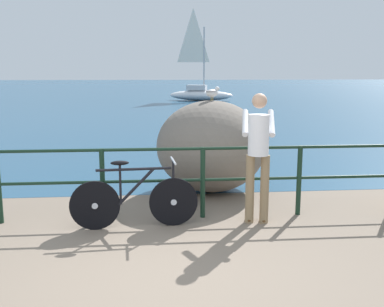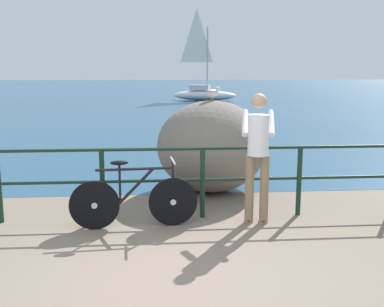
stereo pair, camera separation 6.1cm
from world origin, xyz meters
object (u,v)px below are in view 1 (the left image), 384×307
seagull (212,92)px  breakwater_boulder_main (211,146)px  bicycle (135,199)px  person_at_railing (258,152)px  sailboat (200,90)px

seagull → breakwater_boulder_main: bearing=-166.2°
seagull → bicycle: bearing=-161.1°
bicycle → breakwater_boulder_main: 2.23m
person_at_railing → breakwater_boulder_main: 1.79m
bicycle → breakwater_boulder_main: bearing=51.1°
bicycle → breakwater_boulder_main: (1.25, 1.80, 0.40)m
breakwater_boulder_main → sailboat: size_ratio=0.31×
bicycle → person_at_railing: (1.67, 0.07, 0.60)m
breakwater_boulder_main → seagull: 0.93m
person_at_railing → breakwater_boulder_main: (-0.42, 1.73, -0.21)m
breakwater_boulder_main → sailboat: 23.65m
seagull → sailboat: 23.64m
seagull → sailboat: sailboat is taller
bicycle → sailboat: bearing=77.8°
sailboat → seagull: bearing=-77.4°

